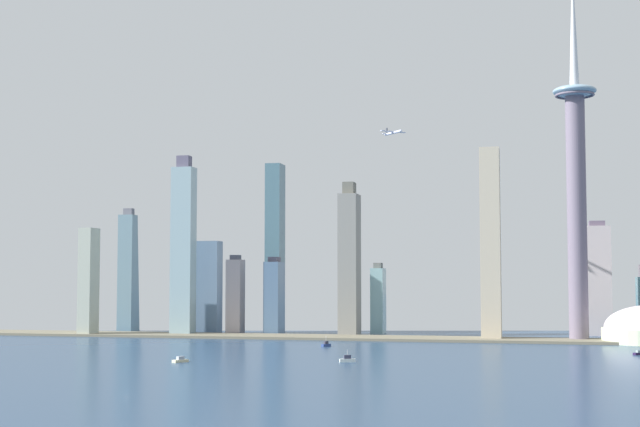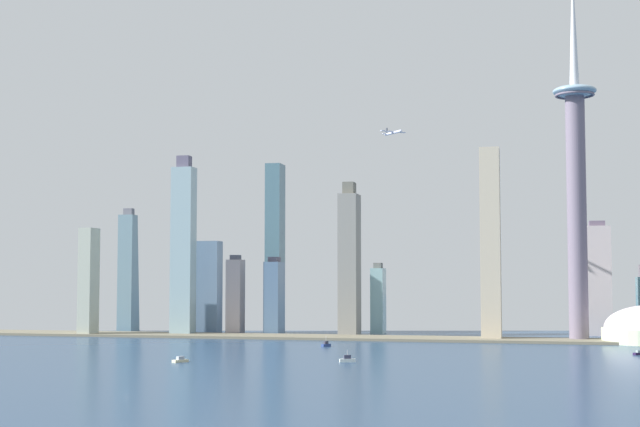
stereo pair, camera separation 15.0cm
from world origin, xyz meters
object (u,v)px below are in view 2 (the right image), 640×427
Objects in this scene: skyscraper_9 at (598,280)px; boat_1 at (347,359)px; skyscraper_10 at (349,263)px; boat_3 at (639,353)px; skyscraper_0 at (275,248)px; skyscraper_8 at (207,287)px; skyscraper_1 at (235,296)px; skyscraper_5 at (130,272)px; skyscraper_6 at (274,297)px; boat_0 at (326,345)px; observation_tower at (576,172)px; airplane at (393,132)px; boat_2 at (180,360)px; skyscraper_7 at (491,244)px; skyscraper_2 at (378,300)px; skyscraper_3 at (89,282)px; skyscraper_11 at (183,249)px.

boat_1 is (-186.27, -339.36, -53.31)m from skyscraper_9.
skyscraper_10 is 15.86× the size of boat_3.
skyscraper_0 reaches higher than skyscraper_8.
skyscraper_5 reaches higher than skyscraper_1.
boat_0 is (85.20, -142.19, -35.71)m from skyscraper_6.
boat_1 is at bearing -123.37° from observation_tower.
skyscraper_5 is at bearing -64.80° from boat_3.
skyscraper_5 is at bearing -175.87° from skyscraper_9.
airplane is at bearing -21.87° from skyscraper_0.
skyscraper_7 is at bearing 175.08° from boat_2.
airplane is (-169.67, 12.73, 44.56)m from observation_tower.
airplane reaches higher than skyscraper_2.
skyscraper_3 is 279.39m from boat_0.
airplane reaches higher than skyscraper_3.
skyscraper_7 is 1.17× the size of skyscraper_10.
skyscraper_0 is at bearing 59.56° from boat_0.
skyscraper_5 reaches higher than skyscraper_3.
skyscraper_8 reaches higher than boat_1.
skyscraper_7 is 0.99× the size of skyscraper_11.
skyscraper_8 is at bearing -138.22° from airplane.
skyscraper_10 is at bearing -3.92° from skyscraper_8.
skyscraper_0 is 101.49m from skyscraper_11.
skyscraper_2 is 0.76× the size of skyscraper_8.
boat_3 is (251.89, -166.45, -70.58)m from skyscraper_10.
boat_3 is (403.15, -176.82, -46.04)m from skyscraper_8.
boat_0 reaches higher than boat_3.
boat_1 is (130.31, -277.15, -35.61)m from skyscraper_6.
boat_2 is (29.56, -340.07, -86.78)m from skyscraper_0.
boat_0 is 0.38× the size of airplane.
boat_2 is at bearing -101.04° from skyscraper_10.
airplane reaches higher than boat_0.
boat_0 is (260.45, -87.03, -51.46)m from skyscraper_3.
observation_tower is 175.88m from airplane.
skyscraper_9 is at bearing 11.12° from skyscraper_6.
skyscraper_0 is 71.86m from skyscraper_1.
skyscraper_3 is at bearing -164.59° from skyscraper_11.
boat_0 is 142.30m from boat_1.
airplane is at bearing 68.73° from boat_1.
boat_3 is at bearing -12.90° from skyscraper_3.
skyscraper_5 reaches higher than skyscraper_2.
skyscraper_7 is 7.42× the size of airplane.
skyscraper_5 reaches higher than skyscraper_9.
observation_tower is at bearing 0.17° from skyscraper_11.
skyscraper_0 is 180.78m from airplane.
observation_tower is 3.11× the size of skyscraper_9.
skyscraper_2 is at bearing 20.76° from skyscraper_1.
observation_tower is 231.61m from skyscraper_10.
skyscraper_11 reaches higher than skyscraper_8.
skyscraper_3 is 4.46× the size of airplane.
boat_1 is at bearing -84.32° from skyscraper_2.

